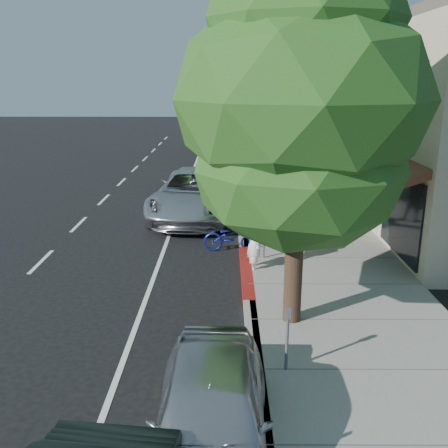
{
  "coord_description": "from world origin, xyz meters",
  "views": [
    {
      "loc": [
        -0.55,
        -12.16,
        5.38
      ],
      "look_at": [
        -0.64,
        1.5,
        1.35
      ],
      "focal_mm": 40.0,
      "sensor_mm": 36.0,
      "label": 1
    }
  ],
  "objects_px": {
    "bicycle": "(232,237)",
    "pedestrian": "(309,196)",
    "street_tree_2": "(261,107)",
    "dark_sedan": "(228,188)",
    "street_tree_3": "(254,80)",
    "street_tree_5": "(246,86)",
    "street_tree_4": "(249,83)",
    "street_tree_0": "(300,105)",
    "near_car_a": "(211,413)",
    "silver_suv": "(196,194)",
    "cyclist": "(255,241)",
    "dark_suv_far": "(206,138)",
    "white_pickup": "(220,161)",
    "street_tree_1": "(273,99)"
  },
  "relations": [
    {
      "from": "street_tree_2",
      "to": "pedestrian",
      "type": "height_order",
      "value": "street_tree_2"
    },
    {
      "from": "street_tree_2",
      "to": "near_car_a",
      "type": "relative_size",
      "value": 1.64
    },
    {
      "from": "street_tree_5",
      "to": "near_car_a",
      "type": "height_order",
      "value": "street_tree_5"
    },
    {
      "from": "silver_suv",
      "to": "bicycle",
      "type": "bearing_deg",
      "value": -66.25
    },
    {
      "from": "street_tree_0",
      "to": "street_tree_3",
      "type": "height_order",
      "value": "street_tree_3"
    },
    {
      "from": "street_tree_4",
      "to": "street_tree_5",
      "type": "xyz_separation_m",
      "value": [
        0.0,
        6.0,
        -0.27
      ]
    },
    {
      "from": "street_tree_2",
      "to": "street_tree_5",
      "type": "distance_m",
      "value": 18.01
    },
    {
      "from": "street_tree_4",
      "to": "white_pickup",
      "type": "height_order",
      "value": "street_tree_4"
    },
    {
      "from": "silver_suv",
      "to": "dark_suv_far",
      "type": "height_order",
      "value": "silver_suv"
    },
    {
      "from": "street_tree_2",
      "to": "white_pickup",
      "type": "bearing_deg",
      "value": 106.39
    },
    {
      "from": "street_tree_1",
      "to": "dark_sedan",
      "type": "height_order",
      "value": "street_tree_1"
    },
    {
      "from": "dark_suv_far",
      "to": "dark_sedan",
      "type": "bearing_deg",
      "value": -83.05
    },
    {
      "from": "bicycle",
      "to": "pedestrian",
      "type": "height_order",
      "value": "pedestrian"
    },
    {
      "from": "street_tree_5",
      "to": "bicycle",
      "type": "bearing_deg",
      "value": -92.98
    },
    {
      "from": "street_tree_0",
      "to": "dark_suv_far",
      "type": "xyz_separation_m",
      "value": [
        -3.1,
        29.79,
        -4.13
      ]
    },
    {
      "from": "street_tree_0",
      "to": "street_tree_5",
      "type": "bearing_deg",
      "value": 90.0
    },
    {
      "from": "street_tree_2",
      "to": "dark_sedan",
      "type": "bearing_deg",
      "value": -144.46
    },
    {
      "from": "street_tree_0",
      "to": "bicycle",
      "type": "relative_size",
      "value": 4.4
    },
    {
      "from": "street_tree_3",
      "to": "bicycle",
      "type": "height_order",
      "value": "street_tree_3"
    },
    {
      "from": "dark_sedan",
      "to": "street_tree_2",
      "type": "bearing_deg",
      "value": 29.79
    },
    {
      "from": "street_tree_2",
      "to": "dark_sedan",
      "type": "xyz_separation_m",
      "value": [
        -1.4,
        -1.0,
        -3.39
      ]
    },
    {
      "from": "street_tree_2",
      "to": "pedestrian",
      "type": "relative_size",
      "value": 3.59
    },
    {
      "from": "street_tree_3",
      "to": "cyclist",
      "type": "height_order",
      "value": "street_tree_3"
    },
    {
      "from": "street_tree_4",
      "to": "dark_sedan",
      "type": "bearing_deg",
      "value": -96.15
    },
    {
      "from": "dark_sedan",
      "to": "near_car_a",
      "type": "distance_m",
      "value": 15.04
    },
    {
      "from": "cyclist",
      "to": "street_tree_0",
      "type": "bearing_deg",
      "value": -170.95
    },
    {
      "from": "cyclist",
      "to": "dark_suv_far",
      "type": "xyz_separation_m",
      "value": [
        -2.45,
        26.58,
        -0.22
      ]
    },
    {
      "from": "white_pickup",
      "to": "street_tree_2",
      "type": "bearing_deg",
      "value": -79.22
    },
    {
      "from": "silver_suv",
      "to": "near_car_a",
      "type": "xyz_separation_m",
      "value": [
        1.02,
        -13.27,
        -0.2
      ]
    },
    {
      "from": "bicycle",
      "to": "street_tree_4",
      "type": "bearing_deg",
      "value": -0.57
    },
    {
      "from": "street_tree_2",
      "to": "dark_suv_far",
      "type": "bearing_deg",
      "value": 99.89
    },
    {
      "from": "street_tree_5",
      "to": "street_tree_0",
      "type": "bearing_deg",
      "value": -90.0
    },
    {
      "from": "street_tree_2",
      "to": "dark_suv_far",
      "type": "xyz_separation_m",
      "value": [
        -3.1,
        17.79,
        -3.42
      ]
    },
    {
      "from": "street_tree_3",
      "to": "street_tree_1",
      "type": "bearing_deg",
      "value": -90.0
    },
    {
      "from": "silver_suv",
      "to": "dark_suv_far",
      "type": "xyz_separation_m",
      "value": [
        -0.39,
        20.56,
        -0.2
      ]
    },
    {
      "from": "street_tree_2",
      "to": "dark_sedan",
      "type": "relative_size",
      "value": 1.52
    },
    {
      "from": "silver_suv",
      "to": "dark_sedan",
      "type": "relative_size",
      "value": 1.46
    },
    {
      "from": "street_tree_0",
      "to": "street_tree_2",
      "type": "bearing_deg",
      "value": 90.0
    },
    {
      "from": "street_tree_2",
      "to": "street_tree_3",
      "type": "height_order",
      "value": "street_tree_3"
    },
    {
      "from": "near_car_a",
      "to": "street_tree_3",
      "type": "bearing_deg",
      "value": 86.39
    },
    {
      "from": "street_tree_4",
      "to": "silver_suv",
      "type": "height_order",
      "value": "street_tree_4"
    },
    {
      "from": "street_tree_4",
      "to": "dark_suv_far",
      "type": "bearing_deg",
      "value": 118.18
    },
    {
      "from": "dark_sedan",
      "to": "white_pickup",
      "type": "distance_m",
      "value": 7.4
    },
    {
      "from": "dark_sedan",
      "to": "near_car_a",
      "type": "height_order",
      "value": "dark_sedan"
    },
    {
      "from": "street_tree_5",
      "to": "street_tree_4",
      "type": "bearing_deg",
      "value": -90.0
    },
    {
      "from": "cyclist",
      "to": "white_pickup",
      "type": "distance_m",
      "value": 15.24
    },
    {
      "from": "silver_suv",
      "to": "street_tree_3",
      "type": "bearing_deg",
      "value": 78.24
    },
    {
      "from": "cyclist",
      "to": "silver_suv",
      "type": "height_order",
      "value": "cyclist"
    },
    {
      "from": "silver_suv",
      "to": "pedestrian",
      "type": "height_order",
      "value": "pedestrian"
    },
    {
      "from": "near_car_a",
      "to": "street_tree_0",
      "type": "bearing_deg",
      "value": 68.13
    }
  ]
}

